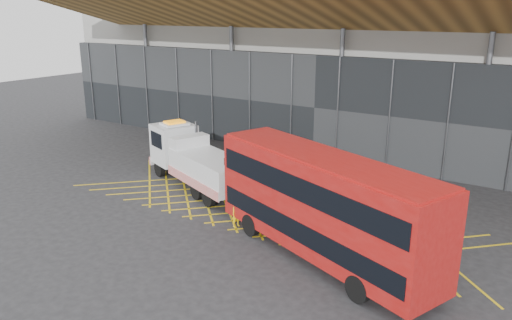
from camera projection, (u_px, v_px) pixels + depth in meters
The scene contains 6 objects.
ground_plane at pixel (204, 194), 31.85m from camera, with size 120.00×120.00×0.00m, color #252528.
road_markings at pixel (268, 210), 29.33m from camera, with size 26.36×7.16×0.01m.
construction_building at pixel (353, 38), 42.97m from camera, with size 55.00×23.97×18.00m.
recovery_truck at pixel (196, 160), 32.75m from camera, with size 11.16×6.15×3.99m.
bus_towed at pixel (322, 203), 22.87m from camera, with size 12.59×7.22×5.06m.
worker at pixel (236, 214), 26.93m from camera, with size 0.54×0.35×1.47m, color yellow.
Camera 1 is at (19.15, -23.14, 11.31)m, focal length 35.00 mm.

